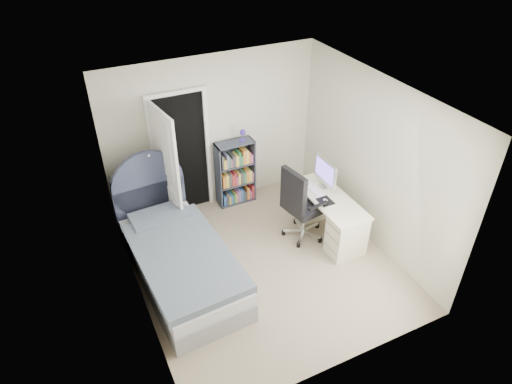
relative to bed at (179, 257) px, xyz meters
name	(u,v)px	position (x,y,z in m)	size (l,w,h in m)	color
room_shell	(265,192)	(1.13, -0.33, 0.93)	(3.50, 3.70, 2.60)	gray
door	(172,165)	(0.35, 1.18, 0.71)	(0.92, 0.82, 2.06)	black
bed	(179,257)	(0.00, 0.00, 0.00)	(1.22, 2.38, 1.43)	gray
nightstand	(140,207)	(-0.20, 1.27, 0.07)	(0.40, 0.40, 0.59)	#D9B186
floor_lamp	(152,201)	(-0.04, 1.08, 0.25)	(0.20, 0.20, 1.40)	silver
bookcase	(236,175)	(1.41, 1.28, 0.19)	(0.62, 0.27, 1.32)	#363C49
desk	(328,214)	(2.31, -0.11, 0.05)	(0.55, 1.37, 1.13)	#ECE7C5
office_chair	(300,202)	(1.87, -0.01, 0.34)	(0.65, 0.67, 1.21)	silver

